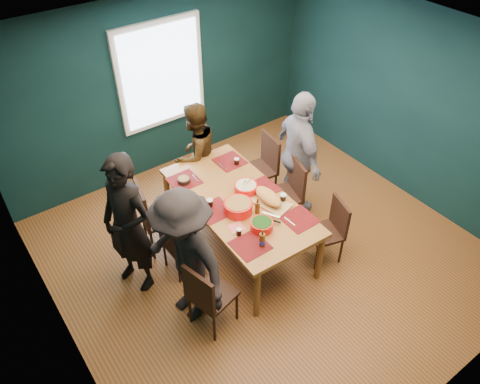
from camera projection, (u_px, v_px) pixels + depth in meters
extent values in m
cube|color=#9C5C2D|center=(264.00, 253.00, 6.13)|extent=(5.00, 5.00, 0.01)
cube|color=white|center=(274.00, 56.00, 4.40)|extent=(5.00, 5.00, 0.01)
cube|color=#0E2D2F|center=(48.00, 271.00, 4.13)|extent=(0.01, 5.00, 2.70)
cube|color=#0E2D2F|center=(411.00, 105.00, 6.39)|extent=(0.01, 5.00, 2.70)
cube|color=#0E2D2F|center=(161.00, 86.00, 6.81)|extent=(5.00, 0.01, 2.70)
cube|color=#0E2D2F|center=(465.00, 324.00, 3.71)|extent=(5.00, 0.01, 2.70)
cube|color=white|center=(161.00, 75.00, 6.67)|extent=(1.35, 0.06, 1.55)
cube|color=#905B2B|center=(239.00, 201.00, 5.71)|extent=(1.16, 2.20, 0.05)
cylinder|color=#905B2B|center=(257.00, 293.00, 5.14)|extent=(0.08, 0.08, 0.77)
cylinder|color=#905B2B|center=(320.00, 255.00, 5.57)|extent=(0.08, 0.08, 0.77)
cylinder|color=#905B2B|center=(168.00, 198.00, 6.37)|extent=(0.08, 0.08, 0.77)
cylinder|color=#905B2B|center=(225.00, 173.00, 6.80)|extent=(0.08, 0.08, 0.77)
cube|color=black|center=(161.00, 216.00, 5.93)|extent=(0.55, 0.55, 0.04)
cube|color=black|center=(142.00, 205.00, 5.69)|extent=(0.14, 0.46, 0.50)
cylinder|color=black|center=(153.00, 246.00, 5.90)|extent=(0.04, 0.04, 0.47)
cylinder|color=black|center=(182.00, 236.00, 6.02)|extent=(0.04, 0.04, 0.47)
cylinder|color=black|center=(144.00, 226.00, 6.17)|extent=(0.04, 0.04, 0.47)
cylinder|color=black|center=(173.00, 217.00, 6.30)|extent=(0.04, 0.04, 0.47)
cube|color=black|center=(182.00, 244.00, 5.66)|extent=(0.40, 0.40, 0.04)
cube|color=black|center=(168.00, 236.00, 5.43)|extent=(0.04, 0.40, 0.43)
cylinder|color=black|center=(179.00, 271.00, 5.62)|extent=(0.03, 0.03, 0.40)
cylinder|color=black|center=(203.00, 258.00, 5.78)|extent=(0.03, 0.03, 0.40)
cylinder|color=black|center=(165.00, 254.00, 5.83)|extent=(0.03, 0.03, 0.40)
cylinder|color=black|center=(188.00, 242.00, 5.99)|extent=(0.03, 0.03, 0.40)
cube|color=black|center=(213.00, 294.00, 5.03)|extent=(0.52, 0.52, 0.04)
cube|color=black|center=(199.00, 290.00, 4.76)|extent=(0.14, 0.43, 0.47)
cylinder|color=black|center=(214.00, 328.00, 4.99)|extent=(0.03, 0.03, 0.44)
cylinder|color=black|center=(237.00, 306.00, 5.20)|extent=(0.03, 0.03, 0.44)
cylinder|color=black|center=(190.00, 310.00, 5.17)|extent=(0.03, 0.03, 0.44)
cylinder|color=black|center=(213.00, 289.00, 5.39)|extent=(0.03, 0.03, 0.44)
cube|color=black|center=(258.00, 171.00, 6.69)|extent=(0.51, 0.51, 0.04)
cube|color=black|center=(271.00, 151.00, 6.59)|extent=(0.10, 0.45, 0.49)
cylinder|color=black|center=(252.00, 196.00, 6.65)|extent=(0.03, 0.03, 0.46)
cylinder|color=black|center=(275.00, 188.00, 6.79)|extent=(0.03, 0.03, 0.46)
cylinder|color=black|center=(239.00, 181.00, 6.91)|extent=(0.03, 0.03, 0.46)
cylinder|color=black|center=(262.00, 173.00, 7.05)|extent=(0.03, 0.03, 0.46)
cube|color=black|center=(282.00, 196.00, 6.26)|extent=(0.56, 0.56, 0.04)
cube|color=black|center=(297.00, 177.00, 6.14)|extent=(0.17, 0.44, 0.49)
cylinder|color=black|center=(273.00, 222.00, 6.23)|extent=(0.03, 0.03, 0.46)
cylinder|color=black|center=(300.00, 216.00, 6.33)|extent=(0.03, 0.03, 0.46)
cylinder|color=black|center=(263.00, 204.00, 6.51)|extent=(0.03, 0.03, 0.46)
cylinder|color=black|center=(288.00, 198.00, 6.61)|extent=(0.03, 0.03, 0.46)
cube|color=black|center=(325.00, 233.00, 5.81)|extent=(0.49, 0.49, 0.04)
cube|color=black|center=(340.00, 216.00, 5.70)|extent=(0.15, 0.39, 0.43)
cylinder|color=black|center=(317.00, 258.00, 5.78)|extent=(0.03, 0.03, 0.40)
cylinder|color=black|center=(341.00, 251.00, 5.87)|extent=(0.03, 0.03, 0.40)
cylinder|color=black|center=(305.00, 239.00, 6.03)|extent=(0.03, 0.03, 0.40)
cylinder|color=black|center=(328.00, 233.00, 6.11)|extent=(0.03, 0.03, 0.40)
imported|color=black|center=(128.00, 226.00, 5.20)|extent=(0.66, 0.79, 1.83)
imported|color=black|center=(196.00, 154.00, 6.52)|extent=(0.87, 0.75, 1.53)
imported|color=white|center=(299.00, 155.00, 6.24)|extent=(0.71, 1.15, 1.82)
imported|color=black|center=(185.00, 258.00, 4.89)|extent=(0.84, 1.22, 1.74)
cylinder|color=red|center=(238.00, 207.00, 5.48)|extent=(0.34, 0.34, 0.14)
cylinder|color=#4C7E2E|center=(238.00, 203.00, 5.44)|extent=(0.30, 0.30, 0.02)
cylinder|color=red|center=(246.00, 189.00, 5.76)|extent=(0.29, 0.29, 0.11)
cylinder|color=beige|center=(246.00, 185.00, 5.72)|extent=(0.25, 0.25, 0.02)
cylinder|color=tan|center=(248.00, 181.00, 5.71)|extent=(0.08, 0.16, 0.23)
cylinder|color=tan|center=(244.00, 183.00, 5.68)|extent=(0.07, 0.16, 0.23)
cylinder|color=red|center=(262.00, 225.00, 5.26)|extent=(0.26, 0.26, 0.11)
cylinder|color=#154812|center=(262.00, 222.00, 5.23)|extent=(0.23, 0.23, 0.02)
cube|color=tan|center=(268.00, 201.00, 5.64)|extent=(0.41, 0.61, 0.02)
ellipsoid|color=#C39046|center=(268.00, 197.00, 5.59)|extent=(0.30, 0.47, 0.13)
cube|color=silver|center=(271.00, 215.00, 5.43)|extent=(0.13, 0.21, 0.00)
cylinder|color=black|center=(276.00, 221.00, 5.34)|extent=(0.08, 0.12, 0.02)
sphere|color=#175513|center=(275.00, 202.00, 5.51)|extent=(0.04, 0.04, 0.04)
sphere|color=#175513|center=(268.00, 196.00, 5.59)|extent=(0.04, 0.04, 0.04)
sphere|color=#175513|center=(262.00, 191.00, 5.66)|extent=(0.04, 0.04, 0.04)
cylinder|color=black|center=(184.00, 180.00, 5.92)|extent=(0.16, 0.16, 0.07)
cylinder|color=#4C7E2E|center=(184.00, 179.00, 5.90)|extent=(0.14, 0.14, 0.02)
cylinder|color=#4B2D0D|center=(262.00, 240.00, 5.04)|extent=(0.06, 0.06, 0.18)
cylinder|color=#4B2D0D|center=(263.00, 232.00, 4.96)|extent=(0.03, 0.03, 0.07)
cylinder|color=#1935B2|center=(262.00, 242.00, 5.06)|extent=(0.07, 0.07, 0.04)
cylinder|color=#4B2D0D|center=(257.00, 208.00, 5.45)|extent=(0.06, 0.06, 0.16)
cylinder|color=#4B2D0D|center=(258.00, 201.00, 5.38)|extent=(0.02, 0.02, 0.06)
cylinder|color=black|center=(239.00, 232.00, 5.20)|extent=(0.06, 0.06, 0.09)
cylinder|color=silver|center=(239.00, 230.00, 5.17)|extent=(0.06, 0.06, 0.01)
cylinder|color=black|center=(283.00, 198.00, 5.63)|extent=(0.07, 0.07, 0.11)
cylinder|color=silver|center=(283.00, 195.00, 5.60)|extent=(0.08, 0.08, 0.02)
cylinder|color=black|center=(237.00, 162.00, 6.21)|extent=(0.06, 0.06, 0.09)
cylinder|color=silver|center=(237.00, 159.00, 6.18)|extent=(0.07, 0.07, 0.01)
cylinder|color=black|center=(210.00, 203.00, 5.56)|extent=(0.07, 0.07, 0.10)
cylinder|color=silver|center=(210.00, 200.00, 5.53)|extent=(0.08, 0.08, 0.02)
cube|color=#DB5C65|center=(265.00, 186.00, 5.88)|extent=(0.18, 0.18, 0.00)
cube|color=#DB5C65|center=(237.00, 228.00, 5.31)|extent=(0.19, 0.19, 0.00)
cube|color=#DB5C65|center=(293.00, 219.00, 5.42)|extent=(0.22, 0.22, 0.00)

